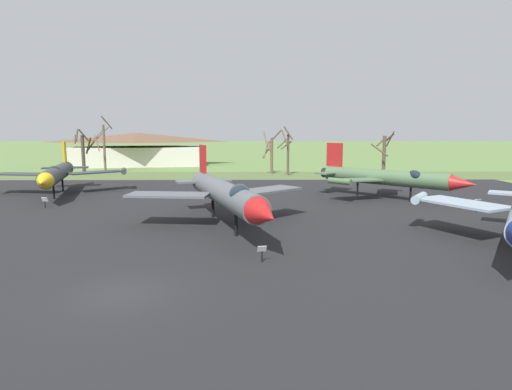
{
  "coord_description": "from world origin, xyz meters",
  "views": [
    {
      "loc": [
        5.35,
        -16.91,
        6.64
      ],
      "look_at": [
        5.78,
        14.65,
        1.98
      ],
      "focal_mm": 30.0,
      "sensor_mm": 36.0,
      "label": 1
    }
  ],
  "objects_px": {
    "info_placard_front_left": "(262,252)",
    "visitor_building": "(138,149)",
    "jet_fighter_front_left": "(226,193)",
    "info_placard_rear_left": "(45,202)",
    "info_placard_front_right": "(477,204)",
    "jet_fighter_rear_left": "(57,173)",
    "jet_fighter_front_right": "(387,177)"
  },
  "relations": [
    {
      "from": "jet_fighter_front_left",
      "to": "info_placard_front_left",
      "type": "height_order",
      "value": "jet_fighter_front_left"
    },
    {
      "from": "visitor_building",
      "to": "jet_fighter_front_right",
      "type": "bearing_deg",
      "value": -51.36
    },
    {
      "from": "info_placard_front_left",
      "to": "jet_fighter_front_right",
      "type": "distance_m",
      "value": 24.48
    },
    {
      "from": "jet_fighter_front_left",
      "to": "jet_fighter_rear_left",
      "type": "relative_size",
      "value": 1.03
    },
    {
      "from": "info_placard_rear_left",
      "to": "jet_fighter_rear_left",
      "type": "bearing_deg",
      "value": 106.37
    },
    {
      "from": "jet_fighter_front_right",
      "to": "jet_fighter_rear_left",
      "type": "xyz_separation_m",
      "value": [
        -33.75,
        2.93,
        0.12
      ]
    },
    {
      "from": "jet_fighter_front_left",
      "to": "info_placard_rear_left",
      "type": "relative_size",
      "value": 17.31
    },
    {
      "from": "jet_fighter_rear_left",
      "to": "info_placard_rear_left",
      "type": "bearing_deg",
      "value": -73.63
    },
    {
      "from": "jet_fighter_rear_left",
      "to": "info_placard_front_right",
      "type": "bearing_deg",
      "value": -14.3
    },
    {
      "from": "info_placard_front_left",
      "to": "jet_fighter_front_right",
      "type": "relative_size",
      "value": 0.07
    },
    {
      "from": "jet_fighter_front_left",
      "to": "info_placard_rear_left",
      "type": "bearing_deg",
      "value": 153.83
    },
    {
      "from": "info_placard_front_left",
      "to": "info_placard_front_right",
      "type": "height_order",
      "value": "info_placard_front_right"
    },
    {
      "from": "jet_fighter_rear_left",
      "to": "info_placard_rear_left",
      "type": "xyz_separation_m",
      "value": [
        2.26,
        -7.69,
        -1.73
      ]
    },
    {
      "from": "info_placard_front_left",
      "to": "visitor_building",
      "type": "bearing_deg",
      "value": 109.44
    },
    {
      "from": "info_placard_front_left",
      "to": "jet_fighter_rear_left",
      "type": "bearing_deg",
      "value": 131.36
    },
    {
      "from": "jet_fighter_rear_left",
      "to": "visitor_building",
      "type": "height_order",
      "value": "visitor_building"
    },
    {
      "from": "jet_fighter_rear_left",
      "to": "jet_fighter_front_right",
      "type": "bearing_deg",
      "value": -4.96
    },
    {
      "from": "jet_fighter_front_left",
      "to": "info_placard_rear_left",
      "type": "xyz_separation_m",
      "value": [
        -16.29,
        8.0,
        -1.84
      ]
    },
    {
      "from": "jet_fighter_rear_left",
      "to": "info_placard_rear_left",
      "type": "distance_m",
      "value": 8.2
    },
    {
      "from": "info_placard_front_right",
      "to": "visitor_building",
      "type": "relative_size",
      "value": 0.04
    },
    {
      "from": "info_placard_front_left",
      "to": "info_placard_front_right",
      "type": "xyz_separation_m",
      "value": [
        18.28,
        13.69,
        0.17
      ]
    },
    {
      "from": "info_placard_front_left",
      "to": "visitor_building",
      "type": "distance_m",
      "value": 70.08
    },
    {
      "from": "jet_fighter_front_right",
      "to": "info_placard_rear_left",
      "type": "height_order",
      "value": "jet_fighter_front_right"
    },
    {
      "from": "jet_fighter_front_left",
      "to": "jet_fighter_rear_left",
      "type": "height_order",
      "value": "jet_fighter_front_left"
    },
    {
      "from": "jet_fighter_rear_left",
      "to": "visitor_building",
      "type": "xyz_separation_m",
      "value": [
        -2.47,
        42.37,
        0.83
      ]
    },
    {
      "from": "info_placard_rear_left",
      "to": "info_placard_front_left",
      "type": "bearing_deg",
      "value": -40.69
    },
    {
      "from": "jet_fighter_rear_left",
      "to": "visitor_building",
      "type": "relative_size",
      "value": 0.6
    },
    {
      "from": "jet_fighter_front_left",
      "to": "info_placard_front_left",
      "type": "bearing_deg",
      "value": -73.98
    },
    {
      "from": "info_placard_front_right",
      "to": "info_placard_rear_left",
      "type": "bearing_deg",
      "value": 176.46
    },
    {
      "from": "info_placard_front_left",
      "to": "info_placard_rear_left",
      "type": "height_order",
      "value": "info_placard_rear_left"
    },
    {
      "from": "jet_fighter_front_left",
      "to": "info_placard_front_left",
      "type": "distance_m",
      "value": 8.51
    },
    {
      "from": "jet_fighter_front_right",
      "to": "info_placard_rear_left",
      "type": "distance_m",
      "value": 31.89
    }
  ]
}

